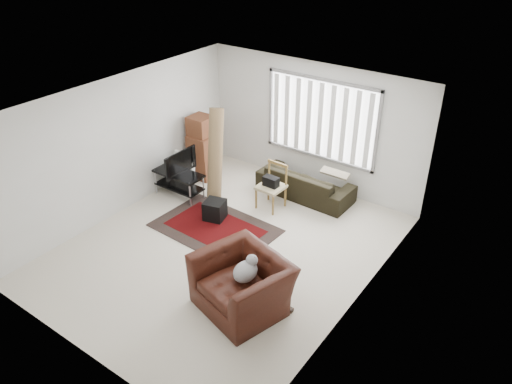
# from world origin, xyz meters

# --- Properties ---
(room) EXTENTS (6.00, 6.02, 2.71)m
(room) POSITION_xyz_m (0.03, 0.51, 1.76)
(room) COLOR beige
(room) RESTS_ON ground
(persian_rug) EXTENTS (2.30, 1.59, 0.02)m
(persian_rug) POSITION_xyz_m (-0.55, 0.39, 0.01)
(persian_rug) COLOR black
(persian_rug) RESTS_ON ground
(tv_stand) EXTENTS (1.08, 0.49, 0.54)m
(tv_stand) POSITION_xyz_m (-1.95, 0.93, 0.39)
(tv_stand) COLOR black
(tv_stand) RESTS_ON ground
(tv) EXTENTS (0.11, 0.88, 0.50)m
(tv) POSITION_xyz_m (-1.95, 0.93, 0.79)
(tv) COLOR black
(tv) RESTS_ON tv_stand
(subwoofer) EXTENTS (0.47, 0.47, 0.38)m
(subwoofer) POSITION_xyz_m (-0.76, 0.65, 0.21)
(subwoofer) COLOR black
(subwoofer) RESTS_ON persian_rug
(moving_boxes) EXTENTS (0.58, 0.54, 1.42)m
(moving_boxes) POSITION_xyz_m (-2.13, 1.88, 0.66)
(moving_boxes) COLOR brown
(moving_boxes) RESTS_ON ground
(white_flatpack) EXTENTS (0.61, 0.25, 0.76)m
(white_flatpack) POSITION_xyz_m (-2.15, 1.29, 0.38)
(white_flatpack) COLOR silver
(white_flatpack) RESTS_ON ground
(rolled_rug) EXTENTS (0.64, 0.89, 1.95)m
(rolled_rug) POSITION_xyz_m (-1.21, 1.25, 0.97)
(rolled_rug) COLOR brown
(rolled_rug) RESTS_ON ground
(sofa) EXTENTS (2.06, 0.93, 0.78)m
(sofa) POSITION_xyz_m (0.20, 2.45, 0.39)
(sofa) COLOR black
(sofa) RESTS_ON ground
(side_chair) EXTENTS (0.52, 0.52, 0.93)m
(side_chair) POSITION_xyz_m (-0.12, 1.66, 0.51)
(side_chair) COLOR tan
(side_chair) RESTS_ON ground
(armchair) EXTENTS (1.59, 1.47, 0.98)m
(armchair) POSITION_xyz_m (1.15, -1.00, 0.49)
(armchair) COLOR #35130A
(armchair) RESTS_ON ground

